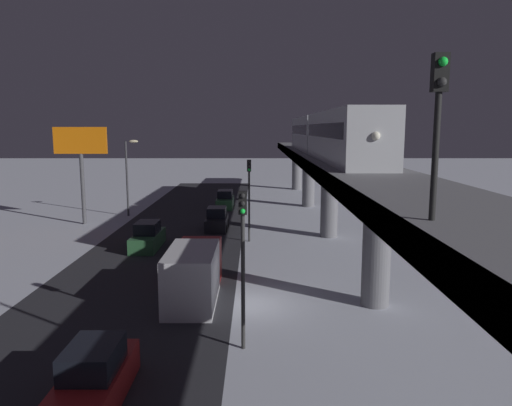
# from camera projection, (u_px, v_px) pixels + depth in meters

# --- Properties ---
(ground_plane) EXTENTS (240.00, 240.00, 0.00)m
(ground_plane) POSITION_uv_depth(u_px,v_px,m) (253.00, 305.00, 24.32)
(ground_plane) COLOR silver
(avenue_asphalt) EXTENTS (11.00, 108.50, 0.01)m
(avenue_asphalt) POSITION_uv_depth(u_px,v_px,m) (125.00, 305.00, 24.31)
(avenue_asphalt) COLOR #28282D
(avenue_asphalt) RESTS_ON ground_plane
(elevated_railway) EXTENTS (5.00, 108.50, 6.54)m
(elevated_railway) POSITION_uv_depth(u_px,v_px,m) (377.00, 193.00, 23.46)
(elevated_railway) COLOR slate
(elevated_railway) RESTS_ON ground_plane
(subway_train) EXTENTS (2.94, 36.87, 3.40)m
(subway_train) POSITION_uv_depth(u_px,v_px,m) (324.00, 134.00, 42.18)
(subway_train) COLOR #B7BABF
(subway_train) RESTS_ON elevated_railway
(rail_signal) EXTENTS (0.36, 0.41, 4.00)m
(rail_signal) POSITION_uv_depth(u_px,v_px,m) (438.00, 108.00, 11.51)
(rail_signal) COLOR black
(rail_signal) RESTS_ON elevated_railway
(sedan_black) EXTENTS (1.91, 4.33, 1.97)m
(sedan_black) POSITION_uv_depth(u_px,v_px,m) (217.00, 221.00, 42.35)
(sedan_black) COLOR black
(sedan_black) RESTS_ON ground_plane
(sedan_red) EXTENTS (1.80, 4.76, 1.97)m
(sedan_red) POSITION_uv_depth(u_px,v_px,m) (94.00, 380.00, 15.53)
(sedan_red) COLOR #A51E1E
(sedan_red) RESTS_ON ground_plane
(sedan_green) EXTENTS (1.80, 4.68, 1.97)m
(sedan_green) POSITION_uv_depth(u_px,v_px,m) (225.00, 201.00, 53.93)
(sedan_green) COLOR #2D6038
(sedan_green) RESTS_ON ground_plane
(sedan_green_2) EXTENTS (1.80, 4.79, 1.97)m
(sedan_green_2) POSITION_uv_depth(u_px,v_px,m) (148.00, 237.00, 35.77)
(sedan_green_2) COLOR #2D6038
(sedan_green_2) RESTS_ON ground_plane
(box_truck) EXTENTS (2.40, 7.40, 2.80)m
(box_truck) POSITION_uv_depth(u_px,v_px,m) (195.00, 272.00, 25.26)
(box_truck) COLOR #A51E1E
(box_truck) RESTS_ON ground_plane
(traffic_light_near) EXTENTS (0.32, 0.44, 6.40)m
(traffic_light_near) POSITION_uv_depth(u_px,v_px,m) (243.00, 247.00, 18.84)
(traffic_light_near) COLOR #2D2D2D
(traffic_light_near) RESTS_ON ground_plane
(traffic_light_mid) EXTENTS (0.32, 0.44, 6.40)m
(traffic_light_mid) POSITION_uv_depth(u_px,v_px,m) (249.00, 188.00, 37.28)
(traffic_light_mid) COLOR #2D2D2D
(traffic_light_mid) RESTS_ON ground_plane
(commercial_billboard) EXTENTS (4.80, 0.36, 8.90)m
(commercial_billboard) POSITION_uv_depth(u_px,v_px,m) (81.00, 150.00, 43.81)
(commercial_billboard) COLOR #4C4C51
(commercial_billboard) RESTS_ON ground_plane
(street_lamp_far) EXTENTS (1.35, 0.44, 7.65)m
(street_lamp_far) POSITION_uv_depth(u_px,v_px,m) (129.00, 168.00, 48.27)
(street_lamp_far) COLOR #38383D
(street_lamp_far) RESTS_ON ground_plane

